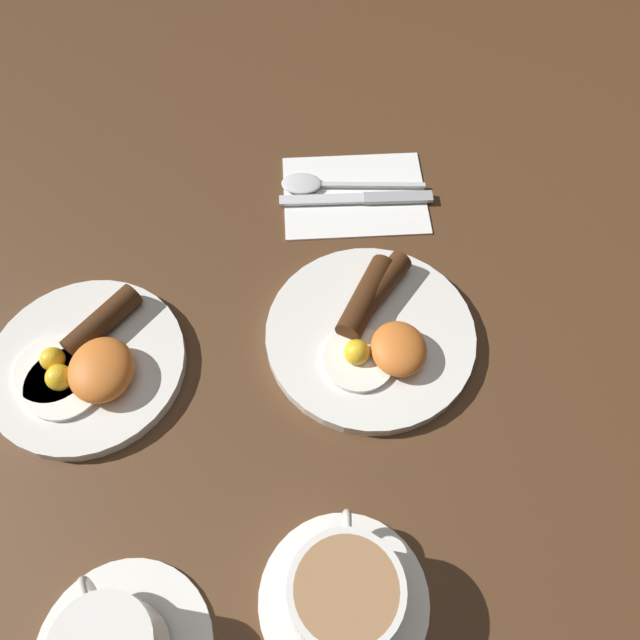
% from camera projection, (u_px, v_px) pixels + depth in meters
% --- Properties ---
extents(ground_plane, '(3.00, 3.00, 0.00)m').
position_uv_depth(ground_plane, '(370.00, 338.00, 0.70)').
color(ground_plane, '#4C301C').
extents(breakfast_plate_near, '(0.23, 0.23, 0.04)m').
position_uv_depth(breakfast_plate_near, '(372.00, 331.00, 0.69)').
color(breakfast_plate_near, silver).
rests_on(breakfast_plate_near, ground_plane).
extents(breakfast_plate_far, '(0.21, 0.21, 0.05)m').
position_uv_depth(breakfast_plate_far, '(87.00, 364.00, 0.67)').
color(breakfast_plate_far, silver).
rests_on(breakfast_plate_far, ground_plane).
extents(teacup_near, '(0.15, 0.15, 0.07)m').
position_uv_depth(teacup_near, '(345.00, 594.00, 0.54)').
color(teacup_near, silver).
rests_on(teacup_near, ground_plane).
extents(napkin, '(0.15, 0.19, 0.01)m').
position_uv_depth(napkin, '(354.00, 194.00, 0.81)').
color(napkin, white).
rests_on(napkin, ground_plane).
extents(knife, '(0.03, 0.20, 0.01)m').
position_uv_depth(knife, '(365.00, 198.00, 0.80)').
color(knife, silver).
rests_on(knife, napkin).
extents(spoon, '(0.05, 0.19, 0.01)m').
position_uv_depth(spoon, '(316.00, 184.00, 0.81)').
color(spoon, silver).
rests_on(spoon, napkin).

